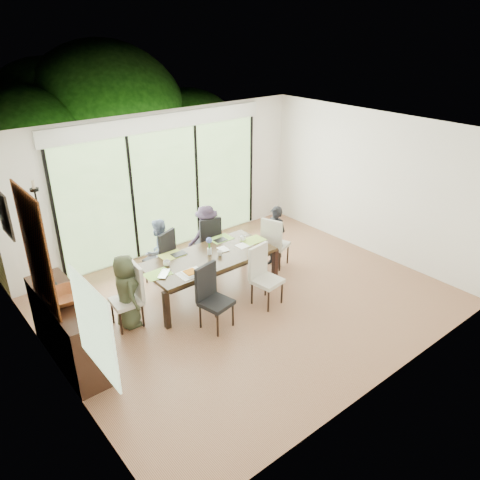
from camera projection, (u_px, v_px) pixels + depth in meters
floor at (250, 301)px, 7.62m from camera, size 6.00×5.00×0.01m
ceiling at (251, 135)px, 6.46m from camera, size 6.00×5.00×0.01m
wall_back at (164, 183)px, 8.80m from camera, size 6.00×0.02×2.70m
wall_front at (394, 293)px, 5.28m from camera, size 6.00×0.02×2.70m
wall_left at (49, 291)px, 5.33m from camera, size 0.02×5.00×2.70m
wall_right at (373, 184)px, 8.76m from camera, size 0.02×5.00×2.70m
glass_doors at (166, 191)px, 8.84m from camera, size 4.20×0.02×2.30m
blinds_header at (161, 122)px, 8.27m from camera, size 4.40×0.06×0.28m
mullion_a at (55, 219)px, 7.63m from camera, size 0.05×0.04×2.30m
mullion_b at (133, 200)px, 8.43m from camera, size 0.05×0.04×2.30m
mullion_c at (197, 184)px, 9.23m from camera, size 0.05×0.04×2.30m
mullion_d at (251, 171)px, 10.03m from camera, size 0.05×0.04×2.30m
side_window at (94, 328)px, 4.44m from camera, size 0.02×0.90×1.00m
deck at (147, 235)px, 10.03m from camera, size 6.00×1.80×0.10m
rail_top at (127, 199)px, 10.33m from camera, size 6.00×0.08×0.06m
foliage_left at (21, 165)px, 9.62m from camera, size 3.20×3.20×3.20m
foliage_mid at (106, 128)px, 11.14m from camera, size 4.00×4.00×4.00m
foliage_right at (189, 145)px, 11.84m from camera, size 2.80×2.80×2.80m
foliage_far at (55, 136)px, 11.14m from camera, size 3.60×3.60×3.60m
table_top at (209, 258)px, 7.60m from camera, size 2.15×0.98×0.05m
table_apron at (209, 262)px, 7.63m from camera, size 1.97×0.80×0.09m
table_leg_fl at (167, 310)px, 6.82m from camera, size 0.08×0.08×0.62m
table_leg_fr at (275, 265)px, 8.06m from camera, size 0.08×0.08×0.62m
table_leg_bl at (139, 286)px, 7.43m from camera, size 0.08×0.08×0.62m
table_leg_br at (243, 248)px, 8.66m from camera, size 0.08×0.08×0.62m
chair_left_end at (126, 297)px, 6.81m from camera, size 0.44×0.44×0.98m
chair_right_end at (276, 241)px, 8.52m from camera, size 0.53×0.53×0.98m
chair_far_left at (159, 255)px, 8.00m from camera, size 0.54×0.54×0.98m
chair_far_right at (206, 240)px, 8.57m from camera, size 0.48×0.48×0.98m
chair_near_left at (216, 298)px, 6.77m from camera, size 0.49×0.49×0.98m
chair_near_right at (267, 277)px, 7.34m from camera, size 0.47×0.47×0.98m
person_left_end at (126, 291)px, 6.78m from camera, size 0.40×0.57×1.15m
person_right_end at (275, 237)px, 8.47m from camera, size 0.41×0.58×1.15m
person_far_left at (159, 251)px, 7.95m from camera, size 0.60×0.46×1.15m
person_far_right at (207, 236)px, 8.52m from camera, size 0.59×0.43×1.15m
placemat_left at (158, 274)px, 7.04m from camera, size 0.39×0.29×0.01m
placemat_right at (253, 240)px, 8.13m from camera, size 0.39×0.29×0.01m
placemat_far_l at (172, 255)px, 7.61m from camera, size 0.39×0.29×0.01m
placemat_far_r at (221, 239)px, 8.18m from camera, size 0.39×0.29×0.01m
placemat_paper at (191, 273)px, 7.06m from camera, size 0.39×0.29×0.01m
tablet_far_l at (179, 254)px, 7.63m from camera, size 0.23×0.16×0.01m
tablet_far_r at (220, 240)px, 8.11m from camera, size 0.21×0.15×0.01m
papers at (244, 245)px, 7.95m from camera, size 0.27×0.20×0.00m
platter_base at (191, 273)px, 7.06m from camera, size 0.23×0.23×0.02m
platter_snacks at (191, 272)px, 7.05m from camera, size 0.18×0.18×0.01m
vase at (209, 251)px, 7.63m from camera, size 0.07×0.07×0.11m
hyacinth_stems at (209, 245)px, 7.58m from camera, size 0.04×0.04×0.14m
hyacinth_blooms at (209, 240)px, 7.54m from camera, size 0.10×0.10×0.10m
laptop at (167, 274)px, 7.03m from camera, size 0.34×0.34×0.02m
cup_a at (167, 263)px, 7.27m from camera, size 0.14×0.14×0.09m
cup_b at (220, 253)px, 7.58m from camera, size 0.13×0.13×0.08m
cup_c at (243, 238)px, 8.09m from camera, size 0.15×0.15×0.09m
book at (219, 250)px, 7.76m from camera, size 0.17×0.22×0.02m
sideboard at (69, 328)px, 6.13m from camera, size 0.48×1.70×0.96m
bowl at (65, 297)px, 5.83m from camera, size 0.51×0.51×0.12m
candlestick_base at (53, 285)px, 6.17m from camera, size 0.11×0.11×0.04m
candlestick_shaft at (44, 239)px, 5.88m from camera, size 0.03×0.03×1.33m
candlestick_pan at (34, 190)px, 5.60m from camera, size 0.11×0.11×0.03m
candle at (33, 185)px, 5.57m from camera, size 0.04×0.04×0.11m
tapestry at (36, 250)px, 5.48m from camera, size 0.02×1.00×1.50m
art_frame at (4, 214)px, 6.37m from camera, size 0.03×0.55×0.65m
art_canvas at (6, 214)px, 6.38m from camera, size 0.01×0.45×0.55m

